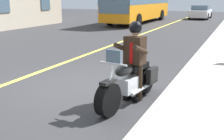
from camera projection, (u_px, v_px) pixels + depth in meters
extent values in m
plane|color=#333335|center=(85.00, 87.00, 6.99)|extent=(80.00, 80.00, 0.00)
cube|color=#E5DB4C|center=(24.00, 78.00, 7.80)|extent=(60.00, 0.16, 0.01)
cylinder|color=black|center=(108.00, 100.00, 5.22)|extent=(0.68, 0.29, 0.66)
cylinder|color=black|center=(144.00, 80.00, 6.48)|extent=(0.68, 0.29, 0.66)
cube|color=silver|center=(129.00, 84.00, 5.85)|extent=(0.59, 0.35, 0.32)
ellipsoid|color=black|center=(124.00, 70.00, 5.59)|extent=(0.59, 0.35, 0.24)
cube|color=black|center=(137.00, 66.00, 6.05)|extent=(0.73, 0.37, 0.12)
cube|color=black|center=(152.00, 75.00, 6.29)|extent=(0.41, 0.17, 0.36)
cube|color=black|center=(135.00, 73.00, 6.52)|extent=(0.41, 0.17, 0.36)
cylinder|color=silver|center=(108.00, 86.00, 5.17)|extent=(0.35, 0.10, 0.76)
cylinder|color=silver|center=(113.00, 64.00, 5.20)|extent=(0.12, 0.60, 0.04)
cube|color=black|center=(108.00, 82.00, 5.13)|extent=(0.38, 0.21, 0.06)
cylinder|color=silver|center=(142.00, 89.00, 6.05)|extent=(0.90, 0.20, 0.08)
cube|color=slate|center=(114.00, 57.00, 5.18)|extent=(0.08, 0.32, 0.28)
cylinder|color=black|center=(139.00, 82.00, 5.99)|extent=(0.14, 0.14, 0.84)
cube|color=black|center=(137.00, 99.00, 6.04)|extent=(0.27, 0.14, 0.10)
cylinder|color=black|center=(130.00, 80.00, 6.12)|extent=(0.14, 0.14, 0.84)
cube|color=black|center=(128.00, 97.00, 6.16)|extent=(0.27, 0.14, 0.10)
cube|color=black|center=(135.00, 50.00, 5.87)|extent=(0.37, 0.44, 0.60)
cube|color=red|center=(131.00, 53.00, 5.75)|extent=(0.03, 0.07, 0.44)
cylinder|color=black|center=(140.00, 50.00, 5.60)|extent=(0.56, 0.18, 0.28)
cylinder|color=black|center=(122.00, 48.00, 5.83)|extent=(0.56, 0.18, 0.28)
sphere|color=tan|center=(135.00, 30.00, 5.76)|extent=(0.22, 0.22, 0.22)
sphere|color=black|center=(135.00, 28.00, 5.75)|extent=(0.28, 0.28, 0.28)
cube|color=orange|center=(139.00, 2.00, 24.33)|extent=(11.00, 2.50, 2.85)
cube|color=slate|center=(113.00, 0.00, 19.45)|extent=(0.06, 2.40, 1.90)
cylinder|color=black|center=(138.00, 20.00, 21.02)|extent=(1.00, 0.30, 1.00)
cylinder|color=black|center=(110.00, 19.00, 21.99)|extent=(1.00, 0.30, 1.00)
cylinder|color=black|center=(161.00, 15.00, 26.98)|extent=(1.00, 0.30, 1.00)
cylinder|color=black|center=(138.00, 14.00, 27.95)|extent=(1.00, 0.30, 1.00)
cube|color=white|center=(201.00, 13.00, 28.90)|extent=(4.60, 1.80, 0.70)
cube|color=slate|center=(201.00, 8.00, 28.58)|extent=(2.40, 1.60, 0.60)
cylinder|color=black|center=(194.00, 15.00, 30.57)|extent=(0.64, 0.22, 0.64)
cylinder|color=black|center=(210.00, 15.00, 29.88)|extent=(0.64, 0.22, 0.64)
cylinder|color=black|center=(190.00, 16.00, 28.03)|extent=(0.64, 0.22, 0.64)
cylinder|color=black|center=(207.00, 17.00, 27.34)|extent=(0.64, 0.22, 0.64)
cube|color=slate|center=(45.00, 0.00, 21.96)|extent=(1.10, 0.06, 1.60)
cube|color=slate|center=(3.00, 0.00, 18.08)|extent=(1.10, 0.06, 1.60)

